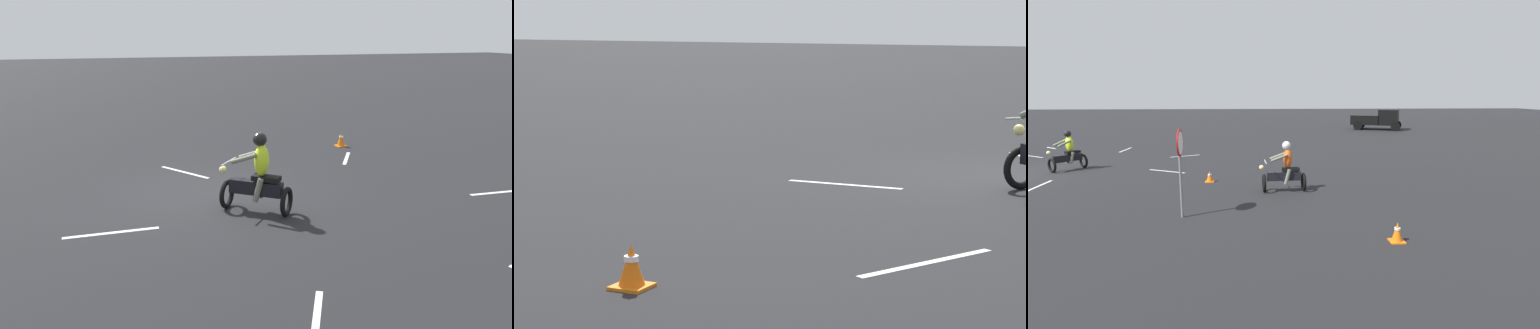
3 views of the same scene
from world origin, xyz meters
TOP-DOWN VIEW (x-y plane):
  - ground_plane at (0.00, 0.00)m, footprint 120.00×120.00m
  - motorcycle_rider_foreground at (-0.69, 1.48)m, footprint 1.47×1.34m
  - traffic_cone_near_right at (-4.97, -3.45)m, footprint 0.32×0.32m
  - lane_stripe_e at (2.19, 1.74)m, footprint 1.71×0.11m
  - lane_stripe_ne at (-0.18, 5.59)m, footprint 0.90×1.64m
  - lane_stripe_w at (-6.51, 1.87)m, footprint 1.85×0.17m
  - lane_stripe_sw at (-4.44, -1.99)m, footprint 0.85×1.30m
  - lane_stripe_se at (0.28, -1.89)m, footprint 1.06×1.50m

SIDE VIEW (x-z plane):
  - ground_plane at x=0.00m, z-range 0.00..0.00m
  - lane_stripe_e at x=2.19m, z-range 0.00..0.01m
  - lane_stripe_ne at x=-0.18m, z-range 0.00..0.01m
  - lane_stripe_w at x=-6.51m, z-range 0.00..0.01m
  - lane_stripe_sw at x=-4.44m, z-range 0.00..0.01m
  - lane_stripe_se at x=0.28m, z-range 0.00..0.01m
  - traffic_cone_near_right at x=-4.97m, z-range -0.01..0.45m
  - motorcycle_rider_foreground at x=-0.69m, z-range -0.10..1.56m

